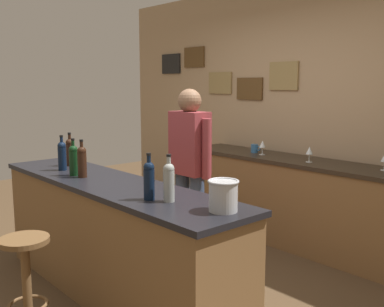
{
  "coord_description": "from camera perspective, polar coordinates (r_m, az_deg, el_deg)",
  "views": [
    {
      "loc": [
        2.94,
        -2.17,
        1.66
      ],
      "look_at": [
        -0.01,
        0.45,
        1.05
      ],
      "focal_mm": 42.19,
      "sensor_mm": 36.0,
      "label": 1
    }
  ],
  "objects": [
    {
      "name": "wine_bottle_c",
      "position": [
        3.79,
        -14.76,
        -0.68
      ],
      "size": [
        0.07,
        0.07,
        0.31
      ],
      "color": "black",
      "rests_on": "bar_counter"
    },
    {
      "name": "bar_stool",
      "position": [
        3.22,
        -20.26,
        -13.66
      ],
      "size": [
        0.32,
        0.32,
        0.68
      ],
      "color": "brown",
      "rests_on": "ground_plane"
    },
    {
      "name": "wine_glass_a",
      "position": [
        4.93,
        8.89,
        1.11
      ],
      "size": [
        0.07,
        0.07,
        0.16
      ],
      "color": "silver",
      "rests_on": "side_counter"
    },
    {
      "name": "wine_glass_b",
      "position": [
        4.56,
        14.62,
        0.3
      ],
      "size": [
        0.07,
        0.07,
        0.16
      ],
      "color": "silver",
      "rests_on": "side_counter"
    },
    {
      "name": "bartender",
      "position": [
        4.04,
        -0.3,
        -1.53
      ],
      "size": [
        0.52,
        0.21,
        1.62
      ],
      "color": "#384766",
      "rests_on": "ground_plane"
    },
    {
      "name": "back_wall",
      "position": [
        5.12,
        13.7,
        5.81
      ],
      "size": [
        6.0,
        0.09,
        2.8
      ],
      "color": "tan",
      "rests_on": "ground_plane"
    },
    {
      "name": "wine_bottle_e",
      "position": [
        2.92,
        -5.46,
        -3.23
      ],
      "size": [
        0.07,
        0.07,
        0.31
      ],
      "color": "black",
      "rests_on": "bar_counter"
    },
    {
      "name": "coffee_mug",
      "position": [
        5.08,
        7.93,
        0.64
      ],
      "size": [
        0.12,
        0.08,
        0.09
      ],
      "color": "#336699",
      "rests_on": "side_counter"
    },
    {
      "name": "wine_bottle_a",
      "position": [
        4.25,
        -15.16,
        0.31
      ],
      "size": [
        0.07,
        0.07,
        0.31
      ],
      "color": "black",
      "rests_on": "bar_counter"
    },
    {
      "name": "bar_counter",
      "position": [
        3.64,
        -10.08,
        -10.61
      ],
      "size": [
        2.64,
        0.6,
        0.92
      ],
      "color": "brown",
      "rests_on": "ground_plane"
    },
    {
      "name": "side_counter",
      "position": [
        4.75,
        14.39,
        -6.25
      ],
      "size": [
        3.06,
        0.56,
        0.9
      ],
      "color": "brown",
      "rests_on": "ground_plane"
    },
    {
      "name": "wine_bottle_d",
      "position": [
        3.7,
        -13.73,
        -0.87
      ],
      "size": [
        0.07,
        0.07,
        0.31
      ],
      "color": "black",
      "rests_on": "bar_counter"
    },
    {
      "name": "wine_bottle_f",
      "position": [
        2.86,
        -2.94,
        -3.45
      ],
      "size": [
        0.07,
        0.07,
        0.31
      ],
      "color": "#999E99",
      "rests_on": "bar_counter"
    },
    {
      "name": "ground_plane",
      "position": [
        4.02,
        -4.85,
        -15.68
      ],
      "size": [
        10.0,
        10.0,
        0.0
      ],
      "primitive_type": "plane",
      "color": "#4C3823"
    },
    {
      "name": "wine_bottle_b",
      "position": [
        4.05,
        -16.1,
        -0.15
      ],
      "size": [
        0.07,
        0.07,
        0.31
      ],
      "color": "black",
      "rests_on": "bar_counter"
    },
    {
      "name": "ice_bucket",
      "position": [
        2.66,
        3.97,
        -5.25
      ],
      "size": [
        0.19,
        0.19,
        0.19
      ],
      "color": "#B7BABF",
      "rests_on": "bar_counter"
    }
  ]
}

